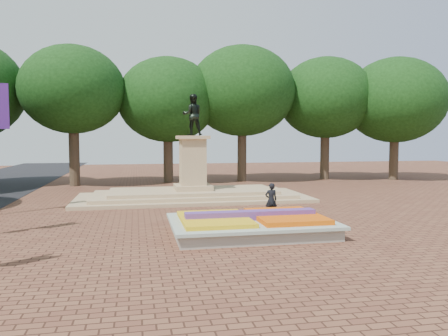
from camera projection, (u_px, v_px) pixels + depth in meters
name	position (u px, v px, depth m)	size (l,w,h in m)	color
ground	(217.00, 225.00, 18.96)	(90.00, 90.00, 0.00)	brown
flower_bed	(251.00, 224.00, 17.19)	(6.30, 4.30, 0.91)	gray
monument	(193.00, 185.00, 26.72)	(14.00, 6.00, 6.40)	tan
tree_row_back	(205.00, 103.00, 36.56)	(44.80, 8.80, 10.43)	#37291E
pedestrian	(271.00, 200.00, 20.67)	(0.60, 0.39, 1.64)	black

